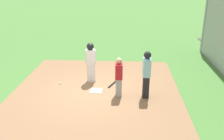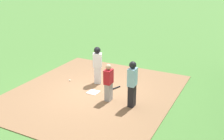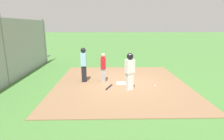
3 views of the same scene
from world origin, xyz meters
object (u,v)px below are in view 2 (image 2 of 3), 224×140
runner (97,63)px  catcher (109,82)px  home_plate (93,92)px  baseball_bat (113,89)px  umpire (132,83)px  baseball (70,80)px

runner → catcher: bearing=18.1°
home_plate → runner: (0.93, 0.32, 0.94)m
catcher → baseball_bat: (0.98, 0.28, -0.72)m
umpire → runner: bearing=-31.7°
catcher → baseball: size_ratio=19.90×
umpire → baseball: 3.67m
umpire → runner: 2.55m
home_plate → baseball_bat: (0.64, -0.60, 0.02)m
home_plate → runner: runner is taller
umpire → baseball: bearing=-16.1°
runner → baseball: bearing=-99.0°
umpire → baseball: size_ratio=23.55×
catcher → baseball_bat: size_ratio=1.96×
catcher → baseball_bat: bearing=-75.9°
runner → baseball_bat: bearing=47.2°
catcher → runner: size_ratio=0.89×
baseball_bat → baseball: baseball is taller
baseball_bat → runner: bearing=94.5°
catcher → runner: runner is taller
runner → baseball: runner is taller
home_plate → runner: 1.36m
home_plate → baseball_bat: baseball_bat is taller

